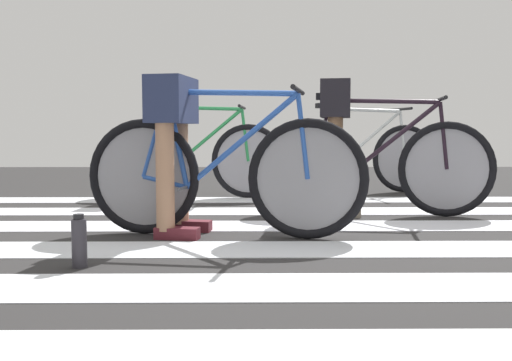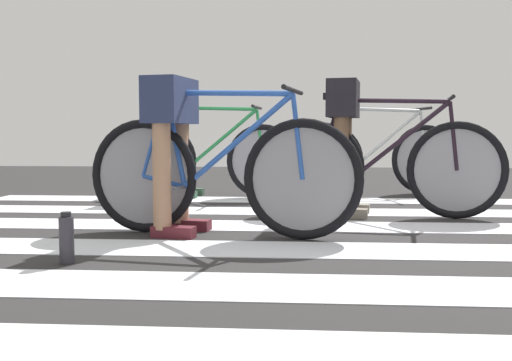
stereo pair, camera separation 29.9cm
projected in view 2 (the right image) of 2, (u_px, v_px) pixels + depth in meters
name	position (u px, v px, depth m)	size (l,w,h in m)	color
ground	(260.00, 231.00, 3.75)	(18.00, 14.00, 0.02)	#282727
crosswalk_markings	(262.00, 236.00, 3.50)	(5.41, 4.25, 0.00)	silver
bicycle_1_of_4	(219.00, 173.00, 3.50)	(1.72, 0.56, 0.93)	black
cyclist_1_of_4	(171.00, 133.00, 3.56)	(0.38, 0.45, 0.97)	#A87A5B
bicycle_2_of_4	(385.00, 166.00, 4.32)	(1.72, 0.55, 0.93)	black
cyclist_2_of_4	(344.00, 128.00, 4.37)	(0.37, 0.44, 1.03)	brown
bicycle_3_of_4	(211.00, 158.00, 5.64)	(1.73, 0.52, 0.93)	black
cyclist_3_of_4	(180.00, 130.00, 5.66)	(0.34, 0.43, 1.03)	brown
bicycle_4_of_4	(377.00, 157.00, 5.92)	(1.72, 0.55, 0.93)	black
water_bottle	(67.00, 239.00, 2.77)	(0.07, 0.07, 0.25)	#2E2C33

